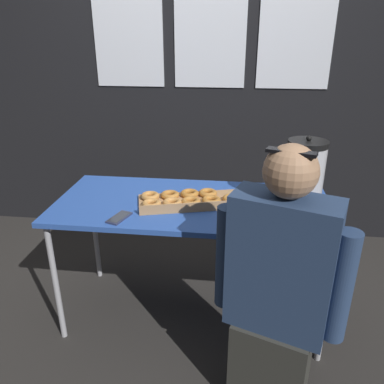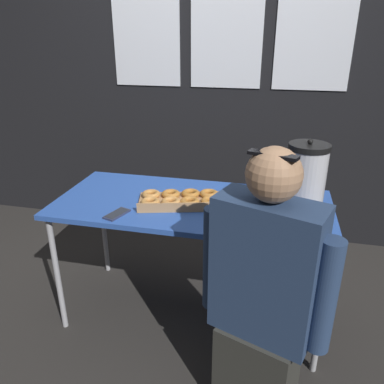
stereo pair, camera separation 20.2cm
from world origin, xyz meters
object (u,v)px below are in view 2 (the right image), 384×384
object	(u,v)px
donut_box	(188,200)
person_seated	(263,301)
cell_phone	(117,214)
coffee_urn	(305,180)

from	to	relation	value
donut_box	person_seated	bearing A→B (deg)	-65.84
person_seated	cell_phone	bearing A→B (deg)	-2.92
donut_box	coffee_urn	world-z (taller)	coffee_urn
donut_box	coffee_urn	size ratio (longest dim) A/B	1.55
coffee_urn	cell_phone	size ratio (longest dim) A/B	2.51
cell_phone	person_seated	world-z (taller)	person_seated
person_seated	donut_box	bearing A→B (deg)	-31.03
cell_phone	person_seated	distance (m)	0.84
donut_box	person_seated	world-z (taller)	person_seated
coffee_urn	cell_phone	xyz separation A→B (m)	(-0.92, -0.23, -0.18)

